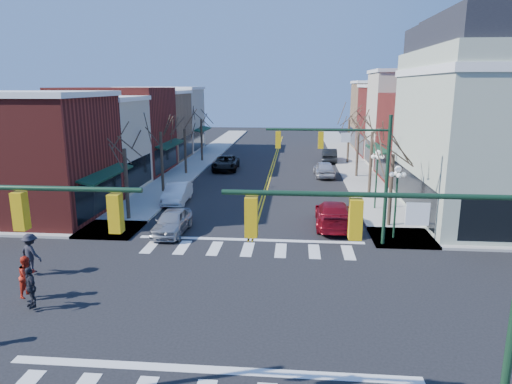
% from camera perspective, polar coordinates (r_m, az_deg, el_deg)
% --- Properties ---
extents(ground, '(160.00, 160.00, 0.00)m').
position_cam_1_polar(ground, '(19.30, -3.06, -13.59)').
color(ground, black).
rests_on(ground, ground).
extents(sidewalk_left, '(3.50, 70.00, 0.15)m').
position_cam_1_polar(sidewalk_left, '(39.67, -11.59, 0.36)').
color(sidewalk_left, '#9E9B93').
rests_on(sidewalk_left, ground).
extents(sidewalk_right, '(3.50, 70.00, 0.15)m').
position_cam_1_polar(sidewalk_right, '(38.55, 14.21, -0.14)').
color(sidewalk_right, '#9E9B93').
rests_on(sidewalk_right, ground).
extents(bldg_left_brick_a, '(10.00, 8.50, 8.00)m').
position_cam_1_polar(bldg_left_brick_a, '(34.29, -26.78, 3.91)').
color(bldg_left_brick_a, maroon).
rests_on(bldg_left_brick_a, ground).
extents(bldg_left_stucco_a, '(10.00, 7.00, 7.50)m').
position_cam_1_polar(bldg_left_stucco_a, '(41.04, -21.14, 5.38)').
color(bldg_left_stucco_a, '#BAB09A').
rests_on(bldg_left_stucco_a, ground).
extents(bldg_left_brick_b, '(10.00, 9.00, 8.50)m').
position_cam_1_polar(bldg_left_brick_b, '(48.26, -17.05, 7.33)').
color(bldg_left_brick_b, maroon).
rests_on(bldg_left_brick_b, ground).
extents(bldg_left_tan, '(10.00, 7.50, 7.80)m').
position_cam_1_polar(bldg_left_tan, '(55.99, -13.89, 7.89)').
color(bldg_left_tan, '#9A7855').
rests_on(bldg_left_tan, ground).
extents(bldg_left_stucco_b, '(10.00, 8.00, 8.20)m').
position_cam_1_polar(bldg_left_stucco_b, '(63.34, -11.65, 8.75)').
color(bldg_left_stucco_b, '#BAB09A').
rests_on(bldg_left_stucco_b, ground).
extents(bldg_right_brick_a, '(10.00, 8.50, 8.00)m').
position_cam_1_polar(bldg_right_brick_a, '(44.98, 21.92, 6.25)').
color(bldg_right_brick_a, maroon).
rests_on(bldg_right_brick_a, ground).
extents(bldg_right_stucco, '(10.00, 7.00, 10.00)m').
position_cam_1_polar(bldg_right_stucco, '(52.33, 19.60, 8.38)').
color(bldg_right_stucco, '#BAB09A').
rests_on(bldg_right_stucco, ground).
extents(bldg_right_brick_b, '(10.00, 8.00, 8.50)m').
position_cam_1_polar(bldg_right_brick_b, '(59.65, 17.78, 8.29)').
color(bldg_right_brick_b, maroon).
rests_on(bldg_right_brick_b, ground).
extents(bldg_right_tan, '(10.00, 8.00, 9.00)m').
position_cam_1_polar(bldg_right_tan, '(67.45, 16.33, 9.09)').
color(bldg_right_tan, '#9A7855').
rests_on(bldg_right_tan, ground).
extents(victorian_corner, '(12.25, 14.25, 13.30)m').
position_cam_1_polar(victorian_corner, '(34.58, 29.21, 8.16)').
color(victorian_corner, '#A1AC95').
rests_on(victorian_corner, ground).
extents(traffic_mast_near_right, '(6.60, 0.28, 7.20)m').
position_cam_1_polar(traffic_mast_near_right, '(10.87, 21.17, -9.20)').
color(traffic_mast_near_right, '#14331E').
rests_on(traffic_mast_near_right, ground).
extents(traffic_mast_far_right, '(6.60, 0.28, 7.20)m').
position_cam_1_polar(traffic_mast_far_right, '(24.96, 11.98, 3.72)').
color(traffic_mast_far_right, '#14331E').
rests_on(traffic_mast_far_right, ground).
extents(lamppost_corner, '(0.36, 0.36, 4.33)m').
position_cam_1_polar(lamppost_corner, '(26.80, 17.17, 0.25)').
color(lamppost_corner, '#14331E').
rests_on(lamppost_corner, ground).
extents(lamppost_midblock, '(0.36, 0.36, 4.33)m').
position_cam_1_polar(lamppost_midblock, '(33.05, 14.88, 2.76)').
color(lamppost_midblock, '#14331E').
rests_on(lamppost_midblock, ground).
extents(tree_left_a, '(0.24, 0.24, 4.76)m').
position_cam_1_polar(tree_left_a, '(30.75, -15.87, 0.83)').
color(tree_left_a, '#382B21').
rests_on(tree_left_a, ground).
extents(tree_left_b, '(0.24, 0.24, 5.04)m').
position_cam_1_polar(tree_left_b, '(38.17, -11.67, 3.60)').
color(tree_left_b, '#382B21').
rests_on(tree_left_b, ground).
extents(tree_left_c, '(0.24, 0.24, 4.55)m').
position_cam_1_polar(tree_left_c, '(45.83, -8.83, 4.98)').
color(tree_left_c, '#382B21').
rests_on(tree_left_c, ground).
extents(tree_left_d, '(0.24, 0.24, 4.90)m').
position_cam_1_polar(tree_left_d, '(53.55, -6.81, 6.39)').
color(tree_left_d, '#382B21').
rests_on(tree_left_d, ground).
extents(tree_right_a, '(0.24, 0.24, 4.62)m').
position_cam_1_polar(tree_right_a, '(29.37, 16.48, 0.09)').
color(tree_right_a, '#382B21').
rests_on(tree_right_a, ground).
extents(tree_right_b, '(0.24, 0.24, 5.18)m').
position_cam_1_polar(tree_right_b, '(37.04, 14.13, 3.30)').
color(tree_right_b, '#382B21').
rests_on(tree_right_b, ground).
extents(tree_right_c, '(0.24, 0.24, 4.83)m').
position_cam_1_polar(tree_right_c, '(44.89, 12.56, 4.83)').
color(tree_right_c, '#382B21').
rests_on(tree_right_c, ground).
extents(tree_right_d, '(0.24, 0.24, 4.97)m').
position_cam_1_polar(tree_right_d, '(52.75, 11.47, 6.16)').
color(tree_right_d, '#382B21').
rests_on(tree_right_d, ground).
extents(car_left_near, '(1.84, 4.33, 1.46)m').
position_cam_1_polar(car_left_near, '(27.82, -10.44, -3.67)').
color(car_left_near, '#A4A4A8').
rests_on(car_left_near, ground).
extents(car_left_mid, '(1.78, 4.60, 1.49)m').
position_cam_1_polar(car_left_mid, '(35.06, -9.83, -0.11)').
color(car_left_mid, white).
rests_on(car_left_mid, ground).
extents(car_left_far, '(2.64, 5.46, 1.50)m').
position_cam_1_polar(car_left_far, '(48.09, -3.79, 3.64)').
color(car_left_far, black).
rests_on(car_left_far, ground).
extents(car_right_near, '(2.42, 5.64, 1.62)m').
position_cam_1_polar(car_right_near, '(29.07, 9.69, -2.74)').
color(car_right_near, maroon).
rests_on(car_right_near, ground).
extents(car_right_mid, '(2.05, 4.67, 1.56)m').
position_cam_1_polar(car_right_mid, '(44.84, 8.54, 2.87)').
color(car_right_mid, silver).
rests_on(car_right_mid, ground).
extents(car_right_far, '(1.83, 4.81, 1.57)m').
position_cam_1_polar(car_right_far, '(53.84, 9.14, 4.56)').
color(car_right_far, black).
rests_on(car_right_far, ground).
extents(pedestrian_red_b, '(0.76, 0.92, 1.74)m').
position_cam_1_polar(pedestrian_red_b, '(21.31, -26.66, -9.38)').
color(pedestrian_red_b, '#B12212').
rests_on(pedestrian_red_b, sidewalk_left).
extents(pedestrian_dark_a, '(0.99, 0.95, 1.65)m').
position_cam_1_polar(pedestrian_dark_a, '(20.28, -26.36, -10.61)').
color(pedestrian_dark_a, '#212229').
rests_on(pedestrian_dark_a, sidewalk_left).
extents(pedestrian_dark_b, '(1.38, 1.10, 1.87)m').
position_cam_1_polar(pedestrian_dark_b, '(23.83, -26.32, -6.84)').
color(pedestrian_dark_b, black).
rests_on(pedestrian_dark_b, sidewalk_left).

